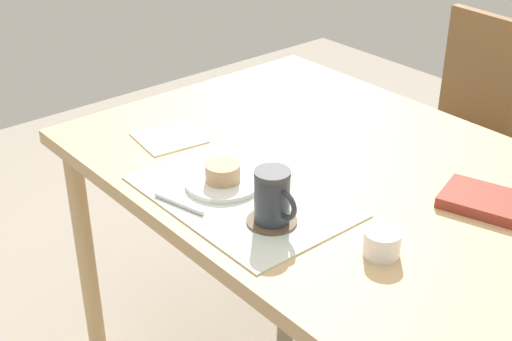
% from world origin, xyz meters
% --- Properties ---
extents(dining_table, '(1.21, 0.88, 0.71)m').
position_xyz_m(dining_table, '(0.00, 0.00, 0.64)').
color(dining_table, tan).
rests_on(dining_table, ground_plane).
extents(wooden_chair, '(0.45, 0.45, 0.85)m').
position_xyz_m(wooden_chair, '(-0.15, 0.77, 0.47)').
color(wooden_chair, brown).
rests_on(wooden_chair, ground_plane).
extents(placemat, '(0.47, 0.31, 0.00)m').
position_xyz_m(placemat, '(-0.02, -0.25, 0.71)').
color(placemat, silver).
rests_on(placemat, dining_table).
extents(pastry_plate, '(0.16, 0.16, 0.01)m').
position_xyz_m(pastry_plate, '(-0.08, -0.26, 0.72)').
color(pastry_plate, silver).
rests_on(pastry_plate, placemat).
extents(pastry, '(0.08, 0.08, 0.04)m').
position_xyz_m(pastry, '(-0.08, -0.26, 0.75)').
color(pastry, tan).
rests_on(pastry, pastry_plate).
extents(coffee_coaster, '(0.10, 0.10, 0.00)m').
position_xyz_m(coffee_coaster, '(0.10, -0.27, 0.72)').
color(coffee_coaster, brown).
rests_on(coffee_coaster, placemat).
extents(coffee_mug, '(0.11, 0.07, 0.11)m').
position_xyz_m(coffee_mug, '(0.11, -0.27, 0.78)').
color(coffee_mug, '#2D333D').
rests_on(coffee_mug, coffee_coaster).
extents(teaspoon, '(0.13, 0.04, 0.01)m').
position_xyz_m(teaspoon, '(-0.07, -0.38, 0.72)').
color(teaspoon, silver).
rests_on(teaspoon, placemat).
extents(paper_napkin, '(0.17, 0.17, 0.00)m').
position_xyz_m(paper_napkin, '(-0.35, -0.21, 0.71)').
color(paper_napkin, silver).
rests_on(paper_napkin, dining_table).
extents(sugar_bowl, '(0.07, 0.07, 0.05)m').
position_xyz_m(sugar_bowl, '(0.31, -0.19, 0.74)').
color(sugar_bowl, white).
rests_on(sugar_bowl, dining_table).
extents(small_book, '(0.21, 0.17, 0.02)m').
position_xyz_m(small_book, '(0.34, 0.11, 0.72)').
color(small_book, maroon).
rests_on(small_book, dining_table).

